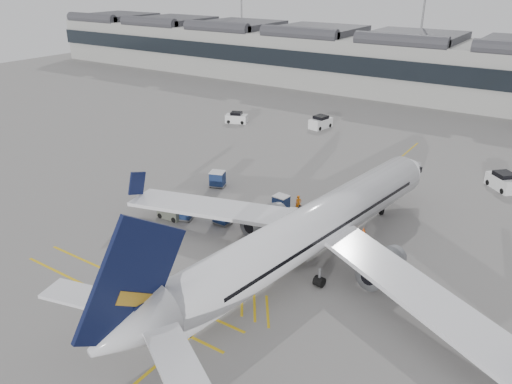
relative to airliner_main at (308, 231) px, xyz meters
The scene contains 18 objects.
ground 12.79m from the airliner_main, behind, with size 220.00×220.00×0.00m, color gray.
terminal 72.50m from the airliner_main, 99.79° to the left, with size 200.00×20.45×12.40m.
light_masts 87.31m from the airliner_main, 99.29° to the left, with size 113.00×0.60×25.45m.
apron_markings 10.32m from the airliner_main, 103.75° to the left, with size 0.25×60.00×0.01m, color gold.
airliner_main is the anchor object (origin of this frame).
belt_loader 8.07m from the airliner_main, 121.11° to the left, with size 4.94×3.11×1.97m.
baggage_cart_a 11.28m from the airliner_main, 133.14° to the left, with size 1.78×1.52×1.75m.
baggage_cart_b 11.42m from the airliner_main, 169.07° to the left, with size 1.78×1.48×1.83m.
baggage_cart_c 15.11m from the airliner_main, behind, with size 2.12×1.93×1.85m.
baggage_cart_d 19.85m from the airliner_main, 151.29° to the left, with size 2.22×2.03×1.92m.
ramp_agent_a 10.96m from the airliner_main, 123.38° to the left, with size 0.67×0.44×1.84m, color orange.
ramp_agent_b 8.69m from the airliner_main, 164.45° to the left, with size 0.93×0.72×1.91m, color #FF600D.
pushback_tug 16.46m from the airliner_main, behind, with size 2.65×1.70×1.45m.
safety_cone_nose 20.23m from the airliner_main, 93.92° to the left, with size 0.41×0.41×0.56m, color #F24C0A.
safety_cone_engine 9.12m from the airliner_main, 77.37° to the left, with size 0.40×0.40×0.56m, color #F24C0A.
service_van_left 45.91m from the airliner_main, 133.58° to the left, with size 4.01×3.00×1.85m.
service_van_mid 42.56m from the airliner_main, 115.38° to the left, with size 2.78×4.35×2.07m.
service_van_right 30.07m from the airliner_main, 67.80° to the left, with size 4.30×4.27×2.08m.
Camera 1 is at (29.55, -33.37, 23.80)m, focal length 35.00 mm.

